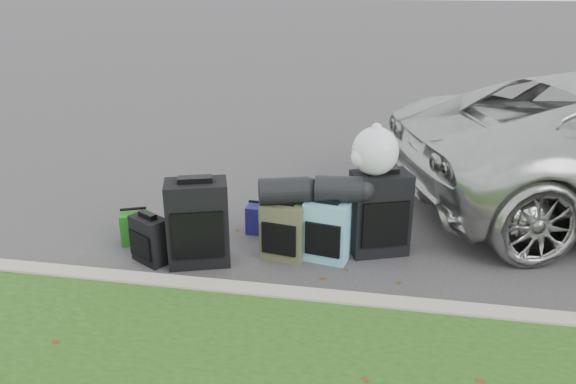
% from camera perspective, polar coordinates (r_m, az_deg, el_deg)
% --- Properties ---
extents(ground, '(120.00, 120.00, 0.00)m').
position_cam_1_polar(ground, '(5.63, 0.64, -6.02)').
color(ground, '#383535').
rests_on(ground, ground).
extents(curb, '(120.00, 0.18, 0.15)m').
position_cam_1_polar(curb, '(4.74, -1.41, -10.67)').
color(curb, '#9E937F').
rests_on(curb, ground).
extents(suitcase_small_black, '(0.42, 0.36, 0.46)m').
position_cam_1_polar(suitcase_small_black, '(5.51, -13.87, -4.72)').
color(suitcase_small_black, black).
rests_on(suitcase_small_black, ground).
extents(suitcase_large_black_left, '(0.65, 0.50, 0.82)m').
position_cam_1_polar(suitcase_large_black_left, '(5.32, -9.15, -3.13)').
color(suitcase_large_black_left, black).
rests_on(suitcase_large_black_left, ground).
extents(suitcase_olive, '(0.45, 0.32, 0.56)m').
position_cam_1_polar(suitcase_olive, '(5.40, -0.44, -3.95)').
color(suitcase_olive, '#3B3C26').
rests_on(suitcase_olive, ground).
extents(suitcase_teal, '(0.45, 0.32, 0.59)m').
position_cam_1_polar(suitcase_teal, '(5.37, 3.97, -4.01)').
color(suitcase_teal, teal).
rests_on(suitcase_teal, ground).
extents(suitcase_large_black_right, '(0.63, 0.50, 0.82)m').
position_cam_1_polar(suitcase_large_black_right, '(5.53, 9.27, -2.14)').
color(suitcase_large_black_right, black).
rests_on(suitcase_large_black_right, ground).
extents(tote_green, '(0.35, 0.32, 0.32)m').
position_cam_1_polar(tote_green, '(5.97, -15.27, -3.45)').
color(tote_green, '#1F7019').
rests_on(tote_green, ground).
extents(tote_navy, '(0.29, 0.23, 0.30)m').
position_cam_1_polar(tote_navy, '(5.98, -2.78, -2.74)').
color(tote_navy, navy).
rests_on(tote_navy, ground).
extents(duffel_left, '(0.52, 0.38, 0.25)m').
position_cam_1_polar(duffel_left, '(5.25, -0.43, 0.14)').
color(duffel_left, black).
rests_on(duffel_left, suitcase_olive).
extents(duffel_right, '(0.46, 0.28, 0.25)m').
position_cam_1_polar(duffel_right, '(5.24, 5.17, 0.31)').
color(duffel_right, black).
rests_on(duffel_right, suitcase_teal).
extents(trash_bag, '(0.44, 0.44, 0.44)m').
position_cam_1_polar(trash_bag, '(5.29, 8.85, 4.12)').
color(trash_bag, white).
rests_on(trash_bag, suitcase_large_black_right).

